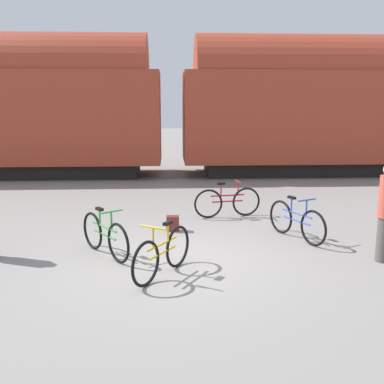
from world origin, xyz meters
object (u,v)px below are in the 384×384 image
at_px(bicycle_green, 105,236).
at_px(bicycle_blue, 296,221).
at_px(freight_train, 172,102).
at_px(bicycle_yellow, 163,254).
at_px(backpack, 173,223).
at_px(bicycle_maroon, 228,202).

distance_m(bicycle_green, bicycle_blue, 3.95).
bearing_deg(freight_train, bicycle_blue, -73.72).
xyz_separation_m(bicycle_yellow, backpack, (0.19, 2.63, -0.22)).
height_order(freight_train, bicycle_green, freight_train).
bearing_deg(backpack, freight_train, 89.45).
bearing_deg(backpack, bicycle_green, -129.19).
height_order(freight_train, bicycle_yellow, freight_train).
distance_m(freight_train, backpack, 8.27).
bearing_deg(bicycle_maroon, bicycle_green, -134.27).
height_order(bicycle_blue, bicycle_maroon, bicycle_blue).
height_order(bicycle_green, bicycle_yellow, same).
bearing_deg(bicycle_green, bicycle_yellow, -44.27).
distance_m(bicycle_green, bicycle_maroon, 3.82).
height_order(bicycle_yellow, backpack, bicycle_yellow).
relative_size(bicycle_maroon, backpack, 5.00).
bearing_deg(bicycle_green, bicycle_maroon, 45.73).
bearing_deg(bicycle_green, freight_train, 81.79).
bearing_deg(bicycle_maroon, freight_train, 101.07).
xyz_separation_m(bicycle_yellow, bicycle_maroon, (1.58, 3.79, -0.00)).
height_order(freight_train, bicycle_maroon, freight_train).
relative_size(bicycle_green, bicycle_yellow, 0.97).
distance_m(bicycle_blue, bicycle_maroon, 2.25).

